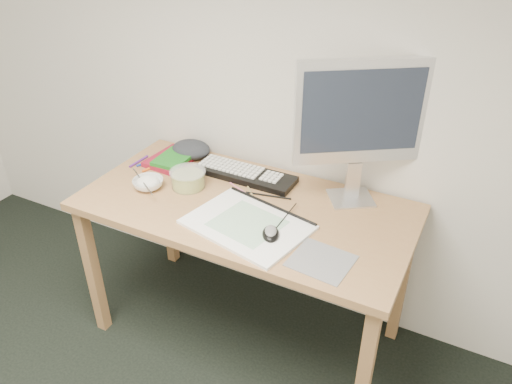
{
  "coord_description": "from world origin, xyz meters",
  "views": [
    {
      "loc": [
        1.15,
        -0.12,
        1.89
      ],
      "look_at": [
        0.37,
        1.42,
        0.83
      ],
      "focal_mm": 35.0,
      "sensor_mm": 36.0,
      "label": 1
    }
  ],
  "objects_px": {
    "sketchpad": "(247,225)",
    "rice_bowl": "(148,184)",
    "keyboard": "(245,174)",
    "desk": "(245,220)",
    "monitor": "(360,116)"
  },
  "relations": [
    {
      "from": "sketchpad",
      "to": "rice_bowl",
      "type": "relative_size",
      "value": 3.39
    },
    {
      "from": "rice_bowl",
      "to": "keyboard",
      "type": "bearing_deg",
      "value": 39.75
    },
    {
      "from": "desk",
      "to": "rice_bowl",
      "type": "relative_size",
      "value": 10.34
    },
    {
      "from": "desk",
      "to": "monitor",
      "type": "distance_m",
      "value": 0.65
    },
    {
      "from": "desk",
      "to": "sketchpad",
      "type": "relative_size",
      "value": 3.05
    },
    {
      "from": "desk",
      "to": "sketchpad",
      "type": "bearing_deg",
      "value": -58.44
    },
    {
      "from": "desk",
      "to": "sketchpad",
      "type": "height_order",
      "value": "sketchpad"
    },
    {
      "from": "desk",
      "to": "sketchpad",
      "type": "xyz_separation_m",
      "value": [
        0.08,
        -0.14,
        0.09
      ]
    },
    {
      "from": "monitor",
      "to": "rice_bowl",
      "type": "relative_size",
      "value": 4.48
    },
    {
      "from": "sketchpad",
      "to": "rice_bowl",
      "type": "xyz_separation_m",
      "value": [
        -0.53,
        0.06,
        0.01
      ]
    },
    {
      "from": "keyboard",
      "to": "rice_bowl",
      "type": "height_order",
      "value": "rice_bowl"
    },
    {
      "from": "desk",
      "to": "keyboard",
      "type": "relative_size",
      "value": 2.96
    },
    {
      "from": "sketchpad",
      "to": "keyboard",
      "type": "height_order",
      "value": "keyboard"
    },
    {
      "from": "rice_bowl",
      "to": "desk",
      "type": "bearing_deg",
      "value": 9.94
    },
    {
      "from": "desk",
      "to": "sketchpad",
      "type": "distance_m",
      "value": 0.18
    }
  ]
}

